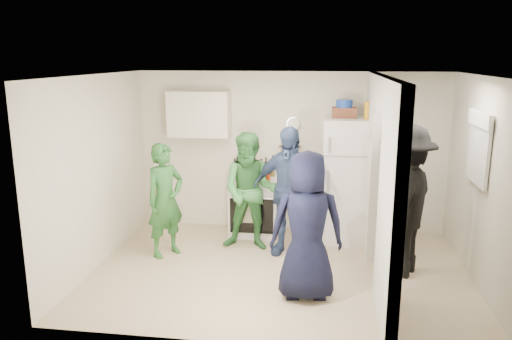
{
  "coord_description": "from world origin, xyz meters",
  "views": [
    {
      "loc": [
        0.53,
        -5.98,
        2.73
      ],
      "look_at": [
        -0.36,
        0.4,
        1.25
      ],
      "focal_mm": 35.0,
      "sensor_mm": 36.0,
      "label": 1
    }
  ],
  "objects_px": {
    "blue_bowl": "(344,103)",
    "person_nook": "(405,201)",
    "wicker_basket": "(344,112)",
    "person_navy": "(307,226)",
    "stove": "(254,206)",
    "person_green_left": "(165,200)",
    "person_denim": "(288,191)",
    "yellow_cup_stack_top": "(367,110)",
    "fridge": "(348,180)",
    "person_green_center": "(250,192)"
  },
  "relations": [
    {
      "from": "wicker_basket",
      "to": "person_navy",
      "type": "height_order",
      "value": "wicker_basket"
    },
    {
      "from": "wicker_basket",
      "to": "person_denim",
      "type": "height_order",
      "value": "wicker_basket"
    },
    {
      "from": "person_nook",
      "to": "person_green_left",
      "type": "bearing_deg",
      "value": -66.49
    },
    {
      "from": "blue_bowl",
      "to": "person_denim",
      "type": "relative_size",
      "value": 0.13
    },
    {
      "from": "stove",
      "to": "yellow_cup_stack_top",
      "type": "xyz_separation_m",
      "value": [
        1.64,
        -0.13,
        1.52
      ]
    },
    {
      "from": "stove",
      "to": "wicker_basket",
      "type": "height_order",
      "value": "wicker_basket"
    },
    {
      "from": "stove",
      "to": "wicker_basket",
      "type": "xyz_separation_m",
      "value": [
        1.32,
        0.02,
        1.47
      ]
    },
    {
      "from": "stove",
      "to": "person_green_left",
      "type": "bearing_deg",
      "value": -137.59
    },
    {
      "from": "wicker_basket",
      "to": "person_green_left",
      "type": "height_order",
      "value": "wicker_basket"
    },
    {
      "from": "wicker_basket",
      "to": "person_green_center",
      "type": "relative_size",
      "value": 0.21
    },
    {
      "from": "stove",
      "to": "person_green_left",
      "type": "height_order",
      "value": "person_green_left"
    },
    {
      "from": "fridge",
      "to": "person_green_left",
      "type": "xyz_separation_m",
      "value": [
        -2.51,
        -0.97,
        -0.13
      ]
    },
    {
      "from": "person_navy",
      "to": "person_nook",
      "type": "distance_m",
      "value": 1.44
    },
    {
      "from": "wicker_basket",
      "to": "person_denim",
      "type": "relative_size",
      "value": 0.19
    },
    {
      "from": "person_green_left",
      "to": "wicker_basket",
      "type": "bearing_deg",
      "value": -30.04
    },
    {
      "from": "fridge",
      "to": "person_navy",
      "type": "distance_m",
      "value": 2.04
    },
    {
      "from": "person_denim",
      "to": "person_nook",
      "type": "xyz_separation_m",
      "value": [
        1.49,
        -0.45,
        0.06
      ]
    },
    {
      "from": "person_navy",
      "to": "stove",
      "type": "bearing_deg",
      "value": -73.34
    },
    {
      "from": "blue_bowl",
      "to": "person_denim",
      "type": "height_order",
      "value": "blue_bowl"
    },
    {
      "from": "person_green_left",
      "to": "person_navy",
      "type": "xyz_separation_m",
      "value": [
        1.98,
        -1.0,
        0.07
      ]
    },
    {
      "from": "person_navy",
      "to": "person_green_center",
      "type": "bearing_deg",
      "value": -65.72
    },
    {
      "from": "person_denim",
      "to": "fridge",
      "type": "bearing_deg",
      "value": 58.36
    },
    {
      "from": "wicker_basket",
      "to": "person_denim",
      "type": "bearing_deg",
      "value": -135.0
    },
    {
      "from": "blue_bowl",
      "to": "yellow_cup_stack_top",
      "type": "bearing_deg",
      "value": -25.11
    },
    {
      "from": "person_green_center",
      "to": "wicker_basket",
      "type": "bearing_deg",
      "value": 27.72
    },
    {
      "from": "stove",
      "to": "person_navy",
      "type": "relative_size",
      "value": 0.52
    },
    {
      "from": "yellow_cup_stack_top",
      "to": "person_green_center",
      "type": "bearing_deg",
      "value": -163.73
    },
    {
      "from": "person_denim",
      "to": "person_nook",
      "type": "distance_m",
      "value": 1.56
    },
    {
      "from": "person_green_left",
      "to": "stove",
      "type": "bearing_deg",
      "value": -10.59
    },
    {
      "from": "person_denim",
      "to": "yellow_cup_stack_top",
      "type": "bearing_deg",
      "value": 48.13
    },
    {
      "from": "wicker_basket",
      "to": "person_denim",
      "type": "xyz_separation_m",
      "value": [
        -0.75,
        -0.75,
        -1.02
      ]
    },
    {
      "from": "fridge",
      "to": "yellow_cup_stack_top",
      "type": "height_order",
      "value": "yellow_cup_stack_top"
    },
    {
      "from": "person_denim",
      "to": "person_green_center",
      "type": "bearing_deg",
      "value": -174.19
    },
    {
      "from": "fridge",
      "to": "person_denim",
      "type": "distance_m",
      "value": 1.1
    },
    {
      "from": "blue_bowl",
      "to": "person_navy",
      "type": "height_order",
      "value": "blue_bowl"
    },
    {
      "from": "person_denim",
      "to": "person_nook",
      "type": "bearing_deg",
      "value": 2.03
    },
    {
      "from": "fridge",
      "to": "wicker_basket",
      "type": "bearing_deg",
      "value": 153.43
    },
    {
      "from": "fridge",
      "to": "person_navy",
      "type": "bearing_deg",
      "value": -105.18
    },
    {
      "from": "wicker_basket",
      "to": "person_navy",
      "type": "distance_m",
      "value": 2.32
    },
    {
      "from": "yellow_cup_stack_top",
      "to": "person_green_center",
      "type": "xyz_separation_m",
      "value": [
        -1.61,
        -0.47,
        -1.13
      ]
    },
    {
      "from": "person_navy",
      "to": "person_nook",
      "type": "relative_size",
      "value": 0.89
    },
    {
      "from": "stove",
      "to": "person_denim",
      "type": "xyz_separation_m",
      "value": [
        0.57,
        -0.73,
        0.46
      ]
    },
    {
      "from": "blue_bowl",
      "to": "person_nook",
      "type": "bearing_deg",
      "value": -58.09
    },
    {
      "from": "fridge",
      "to": "person_denim",
      "type": "xyz_separation_m",
      "value": [
        -0.85,
        -0.7,
        -0.02
      ]
    },
    {
      "from": "wicker_basket",
      "to": "yellow_cup_stack_top",
      "type": "height_order",
      "value": "yellow_cup_stack_top"
    },
    {
      "from": "person_green_center",
      "to": "person_nook",
      "type": "bearing_deg",
      "value": -13.84
    },
    {
      "from": "fridge",
      "to": "stove",
      "type": "bearing_deg",
      "value": 178.79
    },
    {
      "from": "yellow_cup_stack_top",
      "to": "person_green_left",
      "type": "xyz_separation_m",
      "value": [
        -2.73,
        -0.87,
        -1.18
      ]
    },
    {
      "from": "person_green_left",
      "to": "person_denim",
      "type": "xyz_separation_m",
      "value": [
        1.67,
        0.28,
        0.11
      ]
    },
    {
      "from": "yellow_cup_stack_top",
      "to": "person_navy",
      "type": "bearing_deg",
      "value": -111.98
    }
  ]
}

